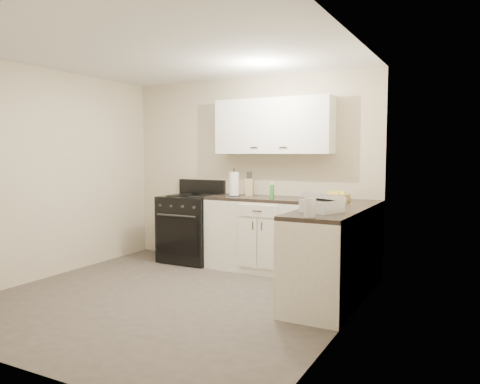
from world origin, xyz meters
The scene contains 20 objects.
floor centered at (0.00, 0.00, 0.00)m, with size 3.60×3.60×0.00m, color #473F38.
ceiling centered at (0.00, 0.00, 2.50)m, with size 3.60×3.60×0.00m, color white.
wall_back centered at (0.00, 1.80, 1.25)m, with size 3.60×3.60×0.00m, color beige.
wall_right centered at (1.80, 0.00, 1.25)m, with size 3.60×3.60×0.00m, color beige.
wall_left centered at (-1.80, 0.00, 1.25)m, with size 3.60×3.60×0.00m, color beige.
wall_front centered at (0.00, -1.80, 1.25)m, with size 3.60×3.60×0.00m, color beige.
base_cabinets_back centered at (0.43, 1.50, 0.45)m, with size 1.55×0.60×0.90m, color white.
base_cabinets_right centered at (1.50, 0.85, 0.45)m, with size 0.60×1.90×0.90m, color white.
countertop_back centered at (0.43, 1.50, 0.92)m, with size 1.55×0.60×0.04m, color black.
countertop_right centered at (1.50, 0.85, 0.92)m, with size 0.60×1.90×0.04m, color black.
upper_cabinets centered at (0.43, 1.65, 1.84)m, with size 1.55×0.30×0.70m, color white.
stove centered at (-0.73, 1.48, 0.46)m, with size 0.74×0.64×0.90m, color black.
knife_block centered at (0.11, 1.60, 1.05)m, with size 0.10×0.09×0.22m, color tan.
paper_towel centered at (-0.05, 1.47, 1.10)m, with size 0.13×0.13×0.31m, color white.
soap_bottle centered at (0.52, 1.40, 1.02)m, with size 0.06×0.06×0.17m, color green.
wicker_basket centered at (1.33, 1.41, 0.98)m, with size 0.27×0.18×0.09m, color tan.
countertop_grill centered at (1.48, 0.39, 1.00)m, with size 0.32×0.30×0.12m, color silver.
glass_jar centered at (1.50, 0.00, 1.02)m, with size 0.10×0.10×0.17m, color silver.
oven_mitt_near centered at (1.18, 0.41, 0.52)m, with size 0.02×0.15×0.27m, color black.
oven_mitt_far centered at (1.18, 0.50, 0.50)m, with size 0.02×0.14×0.25m, color black.
Camera 1 is at (2.84, -3.87, 1.50)m, focal length 35.00 mm.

